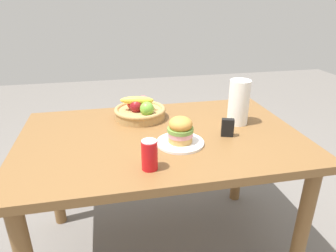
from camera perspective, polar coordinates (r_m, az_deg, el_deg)
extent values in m
plane|color=slate|center=(1.96, -1.08, -21.91)|extent=(8.00, 8.00, 0.00)
cube|color=brown|center=(1.53, -1.29, -2.32)|extent=(1.40, 0.90, 0.04)
cylinder|color=brown|center=(1.67, 23.94, -17.37)|extent=(0.07, 0.07, 0.71)
cylinder|color=brown|center=(2.05, -20.76, -8.76)|extent=(0.07, 0.07, 0.71)
cylinder|color=brown|center=(2.19, 13.17, -5.51)|extent=(0.07, 0.07, 0.71)
cylinder|color=white|center=(1.43, 2.31, -3.13)|extent=(0.22, 0.22, 0.01)
cylinder|color=tan|center=(1.42, 2.33, -2.38)|extent=(0.11, 0.11, 0.03)
cylinder|color=pink|center=(1.41, 2.34, -1.42)|extent=(0.12, 0.12, 0.02)
cylinder|color=olive|center=(1.40, 2.36, -0.68)|extent=(0.12, 0.12, 0.02)
ellipsoid|color=gold|center=(1.39, 2.38, 0.38)|extent=(0.11, 0.11, 0.07)
cylinder|color=red|center=(1.21, -3.50, -5.53)|extent=(0.07, 0.07, 0.12)
cylinder|color=silver|center=(1.18, -3.58, -2.85)|extent=(0.06, 0.06, 0.00)
cylinder|color=tan|center=(1.72, -5.28, 2.29)|extent=(0.28, 0.28, 0.05)
torus|color=tan|center=(1.71, -5.31, 3.07)|extent=(0.29, 0.29, 0.02)
sphere|color=gold|center=(1.71, -4.15, 4.09)|extent=(0.07, 0.07, 0.07)
sphere|color=#D16066|center=(1.75, -4.73, 4.48)|extent=(0.08, 0.08, 0.08)
sphere|color=red|center=(1.73, -6.57, 4.19)|extent=(0.07, 0.07, 0.07)
sphere|color=maroon|center=(1.69, -5.99, 3.71)|extent=(0.07, 0.07, 0.07)
sphere|color=#6BAD38|center=(1.64, -3.99, 3.26)|extent=(0.08, 0.08, 0.08)
ellipsoid|color=yellow|center=(1.68, -5.88, 4.84)|extent=(0.19, 0.09, 0.05)
cylinder|color=white|center=(1.66, 13.19, 4.38)|extent=(0.11, 0.11, 0.24)
cube|color=black|center=(1.52, 11.16, -0.29)|extent=(0.07, 0.05, 0.09)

